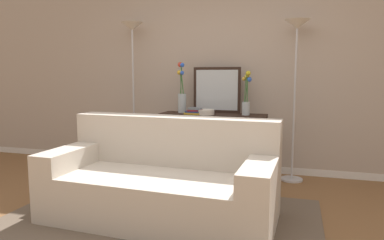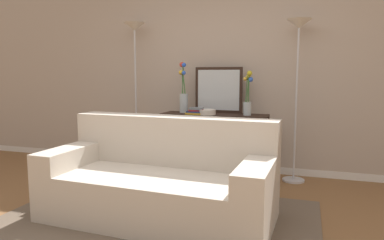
# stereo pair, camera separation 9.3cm
# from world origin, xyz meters

# --- Properties ---
(back_wall) EXTENTS (12.00, 0.15, 2.99)m
(back_wall) POSITION_xyz_m (0.00, 2.27, 1.49)
(back_wall) COLOR white
(back_wall) RESTS_ON ground
(area_rug) EXTENTS (2.74, 1.93, 0.01)m
(area_rug) POSITION_xyz_m (-0.16, 0.30, 0.01)
(area_rug) COLOR brown
(area_rug) RESTS_ON ground
(couch) EXTENTS (2.02, 1.00, 0.88)m
(couch) POSITION_xyz_m (-0.16, 0.46, 0.31)
(couch) COLOR beige
(couch) RESTS_ON ground
(console_table) EXTENTS (1.32, 0.37, 0.79)m
(console_table) POSITION_xyz_m (-0.04, 1.86, 0.55)
(console_table) COLOR black
(console_table) RESTS_ON ground
(floor_lamp_left) EXTENTS (0.28, 0.28, 1.95)m
(floor_lamp_left) POSITION_xyz_m (-1.16, 1.94, 1.53)
(floor_lamp_left) COLOR silver
(floor_lamp_left) RESTS_ON ground
(floor_lamp_right) EXTENTS (0.28, 0.28, 1.90)m
(floor_lamp_right) POSITION_xyz_m (0.93, 1.94, 1.49)
(floor_lamp_right) COLOR silver
(floor_lamp_right) RESTS_ON ground
(wall_mirror) EXTENTS (0.61, 0.02, 0.58)m
(wall_mirror) POSITION_xyz_m (-0.03, 2.02, 1.08)
(wall_mirror) COLOR black
(wall_mirror) RESTS_ON console_table
(vase_tall_flowers) EXTENTS (0.12, 0.11, 0.64)m
(vase_tall_flowers) POSITION_xyz_m (-0.46, 1.90, 1.01)
(vase_tall_flowers) COLOR silver
(vase_tall_flowers) RESTS_ON console_table
(vase_short_flowers) EXTENTS (0.12, 0.12, 0.53)m
(vase_short_flowers) POSITION_xyz_m (0.37, 1.84, 1.00)
(vase_short_flowers) COLOR silver
(vase_short_flowers) RESTS_ON console_table
(fruit_bowl) EXTENTS (0.20, 0.20, 0.07)m
(fruit_bowl) POSITION_xyz_m (-0.10, 1.75, 0.82)
(fruit_bowl) COLOR silver
(fruit_bowl) RESTS_ON console_table
(book_stack) EXTENTS (0.22, 0.17, 0.08)m
(book_stack) POSITION_xyz_m (-0.25, 1.76, 0.82)
(book_stack) COLOR gold
(book_stack) RESTS_ON console_table
(book_row_under_console) EXTENTS (0.31, 0.18, 0.13)m
(book_row_under_console) POSITION_xyz_m (-0.43, 1.86, 0.06)
(book_row_under_console) COLOR gold
(book_row_under_console) RESTS_ON ground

